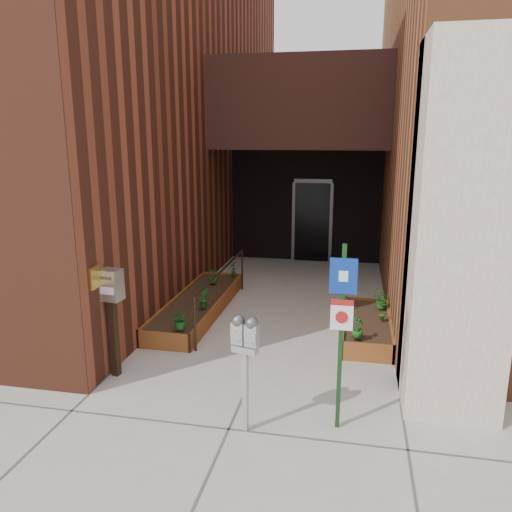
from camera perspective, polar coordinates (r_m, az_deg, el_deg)
The scene contains 15 objects.
ground at distance 6.95m, azimuth -1.04°, elevation -14.82°, with size 80.00×80.00×0.00m, color #9E9991.
architecture at distance 13.06m, azimuth 4.99°, elevation 20.92°, with size 20.00×14.60×10.00m.
planter_left at distance 9.67m, azimuth -6.61°, elevation -5.66°, with size 0.90×3.60×0.30m.
planter_right at distance 8.77m, azimuth 12.51°, elevation -7.96°, with size 0.80×2.20×0.30m.
handrail at distance 9.30m, azimuth -3.87°, elevation -2.41°, with size 0.04×3.34×0.90m.
parking_meter at distance 5.58m, azimuth -1.26°, elevation -9.88°, with size 0.32×0.18×1.40m.
sign_post at distance 5.62m, azimuth 9.76°, elevation -7.08°, with size 0.30×0.07×2.18m.
payment_dropbox at distance 7.13m, azimuth -16.21°, elevation -4.83°, with size 0.34×0.27×1.55m.
shrub_left_a at distance 8.08m, azimuth -8.59°, elevation -7.14°, with size 0.30×0.30×0.33m, color #185519.
shrub_left_b at distance 9.02m, azimuth -6.05°, elevation -4.77°, with size 0.19×0.19×0.35m, color #18541C.
shrub_left_c at distance 10.44m, azimuth -4.93°, elevation -2.27°, with size 0.18×0.18×0.32m, color #1B601D.
shrub_left_d at distance 10.96m, azimuth -2.61°, elevation -1.45°, with size 0.17×0.17×0.33m, color #1C5A19.
shrub_right_a at distance 7.80m, azimuth 11.54°, elevation -8.03°, with size 0.19×0.19×0.33m, color #1A5217.
shrub_right_b at distance 8.64m, azimuth 14.29°, elevation -6.04°, with size 0.17×0.17×0.33m, color #24601B.
shrub_right_c at distance 9.19m, azimuth 14.13°, elevation -4.79°, with size 0.31×0.31×0.34m, color #1C5D1A.
Camera 1 is at (1.33, -5.97, 3.31)m, focal length 35.00 mm.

